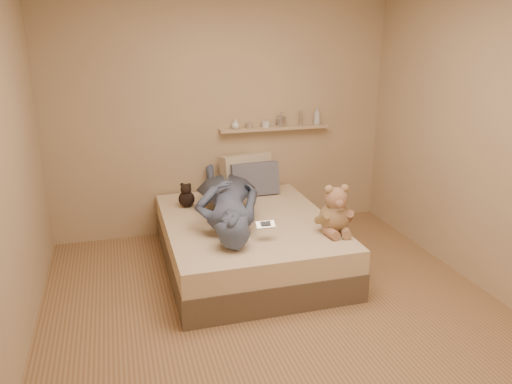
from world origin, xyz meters
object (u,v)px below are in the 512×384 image
object	(u,v)px
dark_plush	(186,196)
teddy_bear	(335,213)
wall_shelf	(275,128)
game_console	(265,225)
pillow_cream	(246,173)
bed	(248,242)
pillow_grey	(254,179)
person	(227,198)

from	to	relation	value
dark_plush	teddy_bear	bearing A→B (deg)	-41.97
teddy_bear	wall_shelf	bearing A→B (deg)	93.37
game_console	dark_plush	distance (m)	1.12
pillow_cream	teddy_bear	bearing A→B (deg)	-72.53
bed	dark_plush	size ratio (longest dim) A/B	7.73
bed	pillow_cream	distance (m)	0.96
bed	pillow_grey	world-z (taller)	pillow_grey
pillow_cream	game_console	bearing A→B (deg)	-98.37
game_console	pillow_grey	bearing A→B (deg)	78.38
dark_plush	person	size ratio (longest dim) A/B	0.15
game_console	person	bearing A→B (deg)	108.11
game_console	pillow_cream	distance (m)	1.35
pillow_grey	pillow_cream	bearing A→B (deg)	109.34
pillow_cream	pillow_grey	bearing A→B (deg)	-70.66
teddy_bear	pillow_grey	size ratio (longest dim) A/B	0.86
person	dark_plush	bearing A→B (deg)	-43.75
pillow_cream	person	bearing A→B (deg)	-117.12
pillow_cream	pillow_grey	size ratio (longest dim) A/B	1.10
game_console	dark_plush	bearing A→B (deg)	116.52
bed	person	bearing A→B (deg)	156.40
game_console	wall_shelf	world-z (taller)	wall_shelf
pillow_grey	person	xyz separation A→B (m)	(-0.44, -0.61, 0.02)
bed	teddy_bear	bearing A→B (deg)	-38.75
game_console	pillow_grey	world-z (taller)	pillow_grey
person	wall_shelf	world-z (taller)	wall_shelf
teddy_bear	pillow_cream	bearing A→B (deg)	107.47
teddy_bear	pillow_grey	world-z (taller)	teddy_bear
teddy_bear	pillow_cream	distance (m)	1.40
teddy_bear	person	world-z (taller)	teddy_bear
game_console	pillow_grey	distance (m)	1.22
game_console	teddy_bear	size ratio (longest dim) A/B	0.36
bed	teddy_bear	distance (m)	0.91
dark_plush	person	world-z (taller)	person
bed	dark_plush	bearing A→B (deg)	134.25
dark_plush	wall_shelf	size ratio (longest dim) A/B	0.20
pillow_grey	game_console	bearing A→B (deg)	-101.62
teddy_bear	person	size ratio (longest dim) A/B	0.27
bed	person	xyz separation A→B (m)	(-0.17, 0.08, 0.42)
dark_plush	wall_shelf	xyz separation A→B (m)	(1.03, 0.41, 0.54)
teddy_bear	pillow_cream	size ratio (longest dim) A/B	0.79
teddy_bear	dark_plush	bearing A→B (deg)	138.03
person	bed	bearing A→B (deg)	166.28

